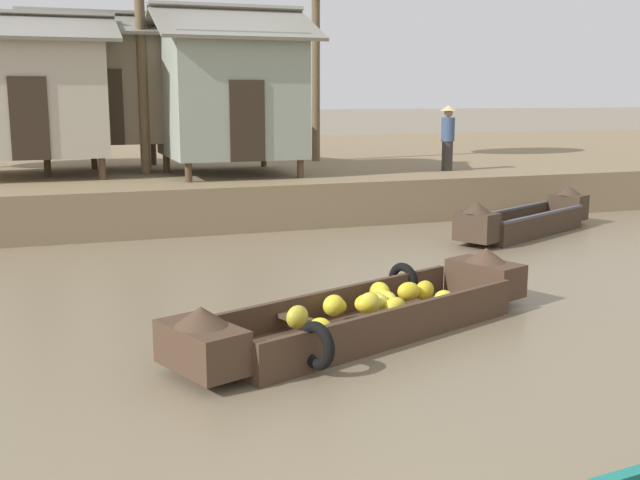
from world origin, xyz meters
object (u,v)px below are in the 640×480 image
(fishing_skiff_distant, at_px, (526,220))
(banana_boat, at_px, (367,313))
(vendor_person, at_px, (448,134))
(stilt_house_right, at_px, (228,94))
(stilt_house_mid_right, at_px, (101,85))
(stilt_house_mid_left, at_px, (29,94))

(fishing_skiff_distant, bearing_deg, banana_boat, -138.13)
(fishing_skiff_distant, distance_m, vendor_person, 4.23)
(stilt_house_right, bearing_deg, banana_boat, -93.92)
(stilt_house_mid_right, bearing_deg, stilt_house_mid_left, -150.39)
(vendor_person, bearing_deg, stilt_house_right, 168.30)
(stilt_house_mid_right, height_order, stilt_house_right, stilt_house_right)
(banana_boat, distance_m, fishing_skiff_distant, 7.91)
(fishing_skiff_distant, height_order, stilt_house_mid_right, stilt_house_mid_right)
(fishing_skiff_distant, relative_size, stilt_house_mid_right, 1.06)
(stilt_house_mid_left, relative_size, vendor_person, 2.45)
(stilt_house_mid_left, bearing_deg, stilt_house_right, -11.87)
(fishing_skiff_distant, height_order, stilt_house_right, stilt_house_right)
(stilt_house_mid_right, height_order, vendor_person, stilt_house_mid_right)
(stilt_house_mid_right, bearing_deg, stilt_house_right, -34.20)
(fishing_skiff_distant, distance_m, stilt_house_mid_right, 11.00)
(stilt_house_mid_left, height_order, vendor_person, stilt_house_mid_left)
(fishing_skiff_distant, xyz_separation_m, stilt_house_right, (-5.18, 5.03, 2.62))
(stilt_house_right, xyz_separation_m, vendor_person, (5.43, -1.12, -1.01))
(banana_boat, xyz_separation_m, vendor_person, (6.14, 9.18, 1.65))
(banana_boat, relative_size, fishing_skiff_distant, 1.25)
(stilt_house_mid_right, bearing_deg, vendor_person, -20.29)
(stilt_house_right, bearing_deg, fishing_skiff_distant, -44.15)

